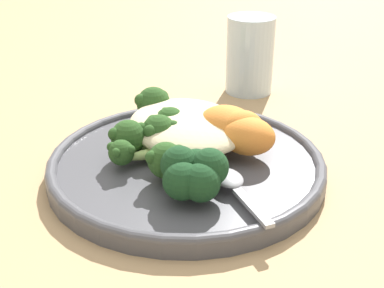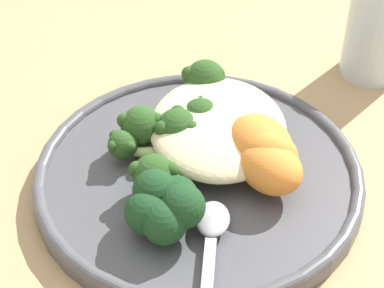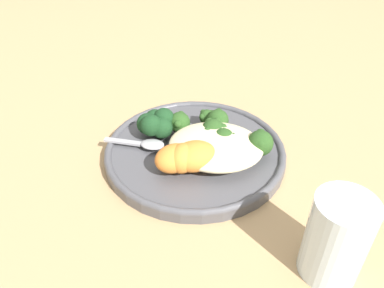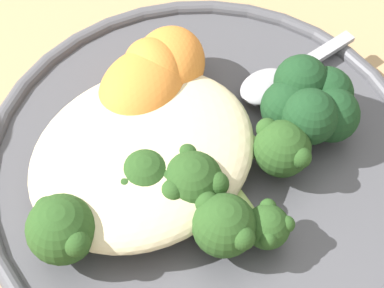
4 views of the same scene
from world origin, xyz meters
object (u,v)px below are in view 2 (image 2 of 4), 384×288
Objects in this scene: water_glass at (379,28)px; sweet_potato_chunk_3 at (239,151)px; broccoli_stalk_2 at (185,133)px; broccoli_stalk_4 at (146,149)px; broccoli_stalk_5 at (178,170)px; kale_tuft at (165,206)px; broccoli_stalk_0 at (209,92)px; sweet_potato_chunk_2 at (259,143)px; plate at (198,174)px; sweet_potato_chunk_1 at (269,156)px; spoon at (212,228)px; broccoli_stalk_1 at (204,122)px; sweet_potato_chunk_0 at (270,167)px; broccoli_stalk_3 at (158,133)px; quinoa_mound at (223,127)px.

sweet_potato_chunk_3 is at bearing -40.66° from water_glass.
broccoli_stalk_2 is 0.70× the size of broccoli_stalk_4.
broccoli_stalk_5 is 1.85× the size of kale_tuft.
sweet_potato_chunk_3 is 0.24m from water_glass.
sweet_potato_chunk_2 is at bearing -164.23° from broccoli_stalk_0.
plate is at bearing 174.20° from broccoli_stalk_4.
sweet_potato_chunk_3 is (-0.02, 0.05, 0.00)m from broccoli_stalk_5.
plate is 5.92× the size of sweet_potato_chunk_1.
spoon is (0.08, 0.01, 0.01)m from plate.
sweet_potato_chunk_0 is at bearing -170.26° from broccoli_stalk_1.
broccoli_stalk_3 reaches higher than spoon.
broccoli_stalk_2 is at bearing -113.82° from sweet_potato_chunk_3.
broccoli_stalk_1 is 0.04m from broccoli_stalk_3.
broccoli_stalk_1 is at bearing -52.51° from water_glass.
broccoli_stalk_3 is 0.94× the size of broccoli_stalk_5.
water_glass reaches higher than broccoli_stalk_4.
broccoli_stalk_4 is 2.32× the size of sweet_potato_chunk_1.
sweet_potato_chunk_1 reaches higher than sweet_potato_chunk_3.
broccoli_stalk_1 is 1.66× the size of sweet_potato_chunk_1.
plate is at bearing 141.95° from broccoli_stalk_1.
broccoli_stalk_1 is 0.74× the size of water_glass.
broccoli_stalk_5 is at bearing 170.11° from kale_tuft.
broccoli_stalk_1 is at bearing -140.53° from broccoli_stalk_3.
spoon is 0.93× the size of water_glass.
sweet_potato_chunk_1 reaches higher than broccoli_stalk_2.
sweet_potato_chunk_3 is (0.02, 0.07, -0.00)m from broccoli_stalk_3.
broccoli_stalk_4 is 0.11m from sweet_potato_chunk_0.
broccoli_stalk_4 reaches higher than plate.
sweet_potato_chunk_2 reaches higher than sweet_potato_chunk_3.
kale_tuft reaches higher than broccoli_stalk_3.
sweet_potato_chunk_3 is at bearing -117.00° from sweet_potato_chunk_1.
sweet_potato_chunk_2 reaches higher than broccoli_stalk_2.
quinoa_mound is 0.11m from kale_tuft.
sweet_potato_chunk_3 is at bearing 139.53° from kale_tuft.
plate is 0.04m from sweet_potato_chunk_3.
broccoli_stalk_4 is at bearing 131.39° from broccoli_stalk_0.
sweet_potato_chunk_0 reaches higher than sweet_potato_chunk_3.
water_glass is (-0.19, 0.13, 0.01)m from sweet_potato_chunk_1.
broccoli_stalk_4 is at bearing -142.08° from spoon.
water_glass is at bearing -114.15° from broccoli_stalk_2.
plate is 0.27m from water_glass.
broccoli_stalk_4 is at bearing -70.15° from quinoa_mound.
kale_tuft is at bearing -61.51° from sweet_potato_chunk_0.
broccoli_stalk_0 and sweet_potato_chunk_0 have the same top height.
water_glass is at bearing -74.74° from broccoli_stalk_0.
broccoli_stalk_2 reaches higher than spoon.
quinoa_mound is 1.78× the size of broccoli_stalk_1.
sweet_potato_chunk_1 is at bearing 161.01° from broccoli_stalk_5.
plate is at bearing -99.80° from sweet_potato_chunk_1.
broccoli_stalk_1 is 1.37× the size of sweet_potato_chunk_0.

